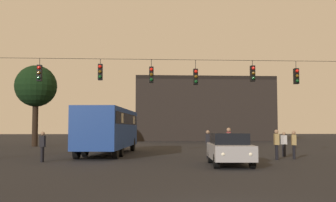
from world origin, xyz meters
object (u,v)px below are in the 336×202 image
(city_bus, at_px, (109,126))
(pedestrian_far_side, at_px, (294,143))
(tree_left_silhouette, at_px, (36,87))
(pedestrian_near_bus, at_px, (208,142))
(pedestrian_crossing_right, at_px, (284,143))
(car_near_right, at_px, (230,149))
(pedestrian_trailing, at_px, (229,141))
(pedestrian_crossing_center, at_px, (43,145))
(pedestrian_crossing_left, at_px, (277,143))

(city_bus, distance_m, pedestrian_far_side, 11.90)
(tree_left_silhouette, bearing_deg, pedestrian_far_side, -41.81)
(pedestrian_near_bus, relative_size, tree_left_silhouette, 0.21)
(city_bus, height_order, pedestrian_crossing_right, city_bus)
(car_near_right, height_order, pedestrian_trailing, pedestrian_trailing)
(pedestrian_far_side, xyz_separation_m, tree_left_silhouette, (-18.88, 16.88, 4.82))
(pedestrian_near_bus, height_order, pedestrian_far_side, pedestrian_near_bus)
(pedestrian_crossing_right, distance_m, pedestrian_trailing, 4.41)
(tree_left_silhouette, bearing_deg, pedestrian_crossing_center, -74.18)
(pedestrian_crossing_left, height_order, tree_left_silhouette, tree_left_silhouette)
(car_near_right, height_order, tree_left_silhouette, tree_left_silhouette)
(pedestrian_crossing_right, xyz_separation_m, pedestrian_near_bus, (-4.87, -0.85, 0.07))
(pedestrian_near_bus, bearing_deg, pedestrian_far_side, -13.10)
(pedestrian_crossing_center, height_order, tree_left_silhouette, tree_left_silhouette)
(pedestrian_crossing_right, xyz_separation_m, tree_left_silhouette, (-19.00, 14.93, 4.88))
(pedestrian_near_bus, xyz_separation_m, pedestrian_trailing, (0.98, -1.23, 0.10))
(pedestrian_crossing_center, bearing_deg, pedestrian_far_side, 4.37)
(pedestrian_near_bus, distance_m, pedestrian_far_side, 4.88)
(pedestrian_crossing_center, bearing_deg, pedestrian_near_bus, 13.44)
(car_near_right, xyz_separation_m, pedestrian_trailing, (0.71, 3.45, 0.22))
(pedestrian_crossing_right, xyz_separation_m, pedestrian_far_side, (-0.12, -1.95, 0.06))
(pedestrian_crossing_center, relative_size, pedestrian_trailing, 0.89)
(pedestrian_near_bus, bearing_deg, city_bus, 148.34)
(pedestrian_crossing_center, distance_m, pedestrian_trailing, 10.07)
(pedestrian_far_side, distance_m, tree_left_silhouette, 25.78)
(pedestrian_crossing_right, distance_m, tree_left_silhouette, 24.65)
(pedestrian_far_side, bearing_deg, pedestrian_crossing_center, -175.63)
(city_bus, bearing_deg, pedestrian_crossing_center, -116.73)
(pedestrian_crossing_left, bearing_deg, pedestrian_crossing_right, 61.85)
(pedestrian_trailing, bearing_deg, pedestrian_crossing_center, -174.67)
(pedestrian_crossing_left, relative_size, tree_left_silhouette, 0.21)
(pedestrian_crossing_right, bearing_deg, tree_left_silhouette, 141.84)
(city_bus, height_order, car_near_right, city_bus)
(car_near_right, distance_m, tree_left_silhouette, 25.49)
(car_near_right, xyz_separation_m, pedestrian_crossing_center, (-9.32, 2.51, 0.09))
(pedestrian_near_bus, bearing_deg, tree_left_silhouette, 131.84)
(pedestrian_trailing, xyz_separation_m, pedestrian_far_side, (3.77, 0.12, -0.11))
(pedestrian_crossing_center, xyz_separation_m, pedestrian_crossing_right, (13.91, 3.01, -0.04))
(pedestrian_crossing_center, bearing_deg, city_bus, 63.27)
(pedestrian_crossing_left, height_order, pedestrian_crossing_right, pedestrian_crossing_left)
(city_bus, distance_m, car_near_right, 10.59)
(car_near_right, distance_m, pedestrian_crossing_left, 4.63)
(car_near_right, height_order, pedestrian_far_side, pedestrian_far_side)
(city_bus, relative_size, pedestrian_crossing_right, 7.37)
(pedestrian_far_side, bearing_deg, car_near_right, -141.46)
(pedestrian_crossing_center, height_order, pedestrian_near_bus, pedestrian_near_bus)
(city_bus, bearing_deg, pedestrian_near_bus, -31.66)
(pedestrian_crossing_right, relative_size, pedestrian_near_bus, 0.93)
(pedestrian_crossing_center, distance_m, pedestrian_near_bus, 9.30)
(pedestrian_crossing_right, relative_size, tree_left_silhouette, 0.19)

